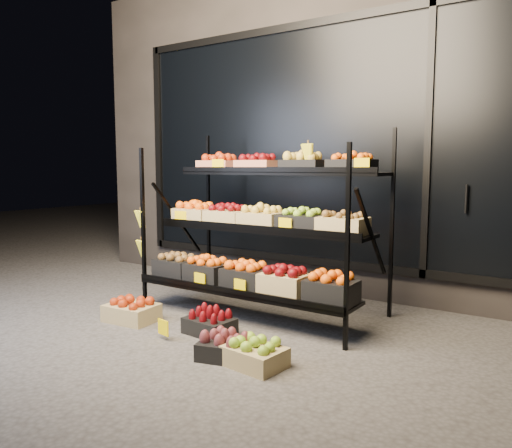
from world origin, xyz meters
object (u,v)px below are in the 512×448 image
Objects in this scene: display_rack at (259,228)px; floor_crate_midleft at (210,323)px; floor_crate_left at (132,310)px; floor_crate_midright at (255,353)px.

display_rack is 5.41× the size of floor_crate_midleft.
floor_crate_left is (-0.79, -0.80, -0.69)m from display_rack.
display_rack is 5.16× the size of floor_crate_midright.
floor_crate_midright reaches higher than floor_crate_midleft.
floor_crate_midright is (1.43, -0.23, -0.01)m from floor_crate_left.
floor_crate_midright is at bearing -57.99° from display_rack.
floor_crate_midleft is 0.75m from floor_crate_midright.
display_rack is 4.88× the size of floor_crate_left.
floor_crate_midright is at bearing -13.76° from floor_crate_left.
floor_crate_left is 0.78m from floor_crate_midleft.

